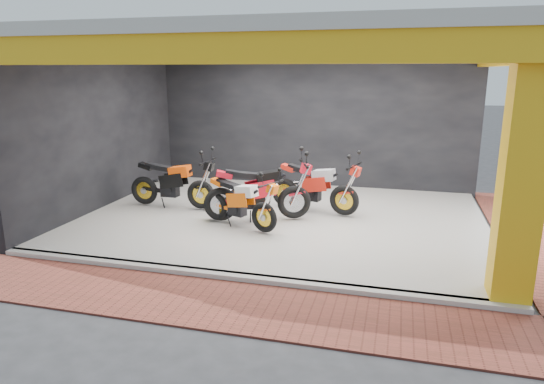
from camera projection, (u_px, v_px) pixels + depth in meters
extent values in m
plane|color=#2D2D30|center=(255.00, 255.00, 8.13)|extent=(80.00, 80.00, 0.00)
cube|color=beige|center=(283.00, 219.00, 10.00)|extent=(8.00, 6.00, 0.10)
cube|color=beige|center=(284.00, 39.00, 9.13)|extent=(8.40, 6.40, 0.20)
cube|color=black|center=(311.00, 121.00, 12.49)|extent=(8.20, 0.20, 3.50)
cube|color=black|center=(102.00, 130.00, 10.60)|extent=(0.20, 6.20, 3.50)
cube|color=gold|center=(522.00, 175.00, 6.07)|extent=(0.50, 0.50, 3.50)
cube|color=gold|center=(231.00, 48.00, 6.39)|extent=(8.40, 0.30, 0.40)
cube|color=gold|center=(513.00, 53.00, 8.21)|extent=(0.30, 6.40, 0.40)
cube|color=beige|center=(235.00, 277.00, 7.17)|extent=(8.00, 0.20, 0.10)
cube|color=brown|center=(216.00, 303.00, 6.44)|extent=(9.00, 1.40, 0.03)
cube|color=brown|center=(539.00, 240.00, 8.81)|extent=(1.40, 7.00, 0.03)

